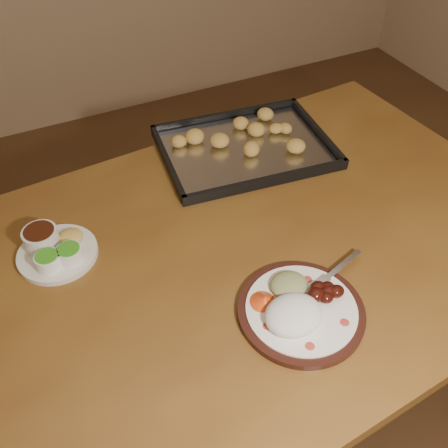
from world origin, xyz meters
TOP-DOWN VIEW (x-y plane):
  - ground at (0.00, 0.00)m, footprint 4.00×4.00m
  - dining_table at (-0.11, 0.09)m, footprint 1.57×1.02m
  - dinner_plate at (-0.06, -0.12)m, footprint 0.32×0.25m
  - condiment_saucer at (-0.45, 0.24)m, footprint 0.17×0.17m
  - baking_tray at (0.10, 0.40)m, footprint 0.48×0.38m

SIDE VIEW (x-z plane):
  - ground at x=0.00m, z-range 0.00..0.00m
  - dining_table at x=-0.11m, z-range 0.28..1.03m
  - baking_tray at x=0.10m, z-range 0.74..0.79m
  - dinner_plate at x=-0.06m, z-range 0.74..0.80m
  - condiment_saucer at x=-0.45m, z-range 0.74..0.80m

